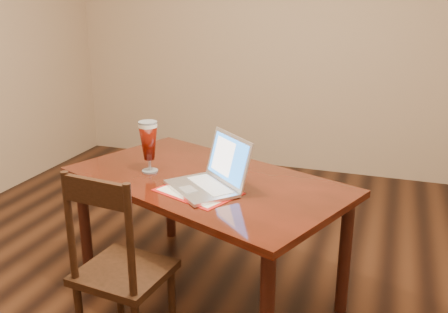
% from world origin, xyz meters
% --- Properties ---
extents(dining_table, '(1.67, 1.31, 0.97)m').
position_xyz_m(dining_table, '(-0.07, 0.24, 0.62)').
color(dining_table, '#4C140A').
rests_on(dining_table, ground).
extents(dining_chair, '(0.43, 0.41, 0.91)m').
position_xyz_m(dining_chair, '(-0.26, -0.34, 0.43)').
color(dining_chair, '#331A0E').
rests_on(dining_chair, ground).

